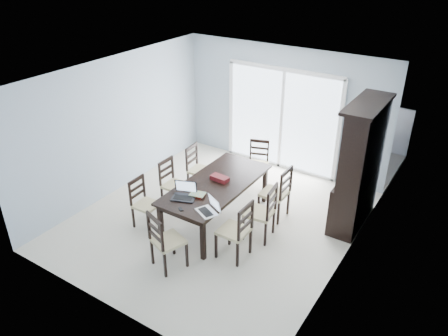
{
  "coord_description": "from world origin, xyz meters",
  "views": [
    {
      "loc": [
        3.59,
        -5.34,
        4.44
      ],
      "look_at": [
        0.16,
        0.0,
        1.08
      ],
      "focal_mm": 35.0,
      "sensor_mm": 36.0,
      "label": 1
    }
  ],
  "objects_px": {
    "china_hutch": "(359,167)",
    "laptop_dark": "(183,195)",
    "chair_end_far": "(258,158)",
    "chair_left_far": "(197,163)",
    "chair_right_mid": "(265,207)",
    "chair_right_far": "(280,188)",
    "cell_phone": "(181,209)",
    "hot_tub": "(295,125)",
    "chair_end_near": "(162,236)",
    "chair_left_mid": "(171,178)",
    "game_box": "(220,178)",
    "chair_left_near": "(142,197)",
    "dining_table": "(216,187)",
    "laptop_silver": "(207,210)",
    "chair_right_near": "(239,225)"
  },
  "relations": [
    {
      "from": "china_hutch",
      "to": "chair_right_near",
      "type": "bearing_deg",
      "value": -121.05
    },
    {
      "from": "chair_left_far",
      "to": "chair_right_far",
      "type": "bearing_deg",
      "value": 84.84
    },
    {
      "from": "dining_table",
      "to": "chair_end_far",
      "type": "xyz_separation_m",
      "value": [
        -0.05,
        1.59,
        -0.12
      ]
    },
    {
      "from": "chair_right_near",
      "to": "game_box",
      "type": "xyz_separation_m",
      "value": [
        -0.86,
        0.78,
        0.18
      ]
    },
    {
      "from": "chair_left_far",
      "to": "chair_end_far",
      "type": "bearing_deg",
      "value": 132.03
    },
    {
      "from": "chair_end_far",
      "to": "laptop_dark",
      "type": "bearing_deg",
      "value": 68.0
    },
    {
      "from": "chair_left_far",
      "to": "dining_table",
      "type": "bearing_deg",
      "value": 49.13
    },
    {
      "from": "chair_right_far",
      "to": "hot_tub",
      "type": "height_order",
      "value": "chair_right_far"
    },
    {
      "from": "chair_left_near",
      "to": "dining_table",
      "type": "bearing_deg",
      "value": 127.27
    },
    {
      "from": "chair_right_near",
      "to": "chair_end_far",
      "type": "relative_size",
      "value": 1.1
    },
    {
      "from": "game_box",
      "to": "chair_left_mid",
      "type": "bearing_deg",
      "value": -172.49
    },
    {
      "from": "chair_end_near",
      "to": "laptop_dark",
      "type": "relative_size",
      "value": 2.57
    },
    {
      "from": "chair_left_mid",
      "to": "chair_end_near",
      "type": "bearing_deg",
      "value": 35.54
    },
    {
      "from": "chair_end_far",
      "to": "hot_tub",
      "type": "bearing_deg",
      "value": -104.76
    },
    {
      "from": "laptop_silver",
      "to": "chair_right_mid",
      "type": "bearing_deg",
      "value": 81.65
    },
    {
      "from": "laptop_silver",
      "to": "game_box",
      "type": "xyz_separation_m",
      "value": [
        -0.38,
        0.94,
        -0.02
      ]
    },
    {
      "from": "cell_phone",
      "to": "chair_left_far",
      "type": "bearing_deg",
      "value": 150.9
    },
    {
      "from": "chair_left_mid",
      "to": "game_box",
      "type": "relative_size",
      "value": 3.34
    },
    {
      "from": "china_hutch",
      "to": "dining_table",
      "type": "bearing_deg",
      "value": -148.29
    },
    {
      "from": "china_hutch",
      "to": "laptop_dark",
      "type": "relative_size",
      "value": 5.05
    },
    {
      "from": "china_hutch",
      "to": "chair_right_far",
      "type": "height_order",
      "value": "china_hutch"
    },
    {
      "from": "cell_phone",
      "to": "hot_tub",
      "type": "bearing_deg",
      "value": 124.65
    },
    {
      "from": "chair_left_near",
      "to": "chair_left_mid",
      "type": "height_order",
      "value": "chair_left_mid"
    },
    {
      "from": "laptop_dark",
      "to": "laptop_silver",
      "type": "distance_m",
      "value": 0.56
    },
    {
      "from": "chair_right_near",
      "to": "game_box",
      "type": "relative_size",
      "value": 3.64
    },
    {
      "from": "china_hutch",
      "to": "hot_tub",
      "type": "height_order",
      "value": "china_hutch"
    },
    {
      "from": "dining_table",
      "to": "chair_left_mid",
      "type": "bearing_deg",
      "value": -178.74
    },
    {
      "from": "chair_right_far",
      "to": "laptop_silver",
      "type": "height_order",
      "value": "chair_right_far"
    },
    {
      "from": "chair_end_far",
      "to": "hot_tub",
      "type": "distance_m",
      "value": 2.11
    },
    {
      "from": "chair_left_near",
      "to": "laptop_dark",
      "type": "height_order",
      "value": "chair_left_near"
    },
    {
      "from": "chair_left_near",
      "to": "chair_end_near",
      "type": "relative_size",
      "value": 0.91
    },
    {
      "from": "chair_left_far",
      "to": "game_box",
      "type": "relative_size",
      "value": 3.4
    },
    {
      "from": "chair_end_far",
      "to": "game_box",
      "type": "height_order",
      "value": "chair_end_far"
    },
    {
      "from": "laptop_silver",
      "to": "cell_phone",
      "type": "xyz_separation_m",
      "value": [
        -0.39,
        -0.14,
        -0.05
      ]
    },
    {
      "from": "dining_table",
      "to": "chair_right_mid",
      "type": "xyz_separation_m",
      "value": [
        0.95,
        -0.01,
        -0.07
      ]
    },
    {
      "from": "chair_right_near",
      "to": "cell_phone",
      "type": "bearing_deg",
      "value": 109.43
    },
    {
      "from": "chair_right_mid",
      "to": "chair_right_far",
      "type": "bearing_deg",
      "value": -1.22
    },
    {
      "from": "chair_left_mid",
      "to": "laptop_dark",
      "type": "relative_size",
      "value": 2.42
    },
    {
      "from": "chair_left_far",
      "to": "chair_right_far",
      "type": "xyz_separation_m",
      "value": [
        1.8,
        -0.03,
        0.04
      ]
    },
    {
      "from": "dining_table",
      "to": "china_hutch",
      "type": "xyz_separation_m",
      "value": [
        2.02,
        1.25,
        0.4
      ]
    },
    {
      "from": "chair_end_near",
      "to": "chair_left_near",
      "type": "bearing_deg",
      "value": 165.28
    },
    {
      "from": "chair_end_near",
      "to": "game_box",
      "type": "bearing_deg",
      "value": 111.0
    },
    {
      "from": "laptop_dark",
      "to": "hot_tub",
      "type": "relative_size",
      "value": 0.21
    },
    {
      "from": "dining_table",
      "to": "chair_left_mid",
      "type": "xyz_separation_m",
      "value": [
        -0.98,
        -0.02,
        -0.12
      ]
    },
    {
      "from": "china_hutch",
      "to": "chair_left_mid",
      "type": "relative_size",
      "value": 2.09
    },
    {
      "from": "chair_end_far",
      "to": "chair_left_far",
      "type": "bearing_deg",
      "value": 26.96
    },
    {
      "from": "china_hutch",
      "to": "chair_right_mid",
      "type": "distance_m",
      "value": 1.72
    },
    {
      "from": "chair_left_far",
      "to": "chair_end_near",
      "type": "xyz_separation_m",
      "value": [
        0.96,
        -2.18,
        0.02
      ]
    },
    {
      "from": "china_hutch",
      "to": "laptop_dark",
      "type": "bearing_deg",
      "value": -138.4
    },
    {
      "from": "chair_end_far",
      "to": "chair_left_near",
      "type": "bearing_deg",
      "value": 49.38
    }
  ]
}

